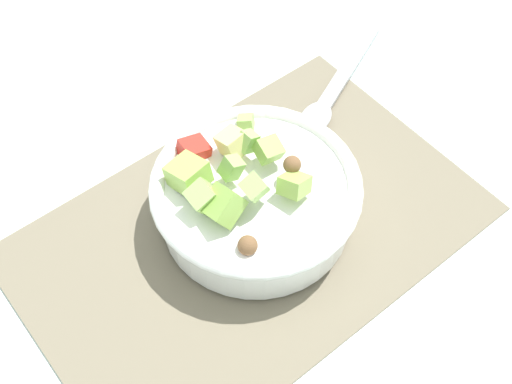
{
  "coord_description": "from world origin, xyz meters",
  "views": [
    {
      "loc": [
        0.25,
        0.32,
        0.62
      ],
      "look_at": [
        -0.02,
        -0.01,
        0.05
      ],
      "focal_mm": 47.34,
      "sensor_mm": 36.0,
      "label": 1
    }
  ],
  "objects": [
    {
      "name": "ground_plane",
      "position": [
        0.0,
        0.0,
        0.0
      ],
      "size": [
        2.4,
        2.4,
        0.0
      ],
      "primitive_type": "plane",
      "color": "silver"
    },
    {
      "name": "placemat",
      "position": [
        0.0,
        0.0,
        0.0
      ],
      "size": [
        0.49,
        0.32,
        0.01
      ],
      "primitive_type": "cube",
      "color": "#756B56",
      "rests_on": "ground_plane"
    },
    {
      "name": "salad_bowl",
      "position": [
        -0.01,
        -0.01,
        0.04
      ],
      "size": [
        0.22,
        0.22,
        0.1
      ],
      "color": "white",
      "rests_on": "placemat"
    },
    {
      "name": "serving_spoon",
      "position": [
        -0.2,
        -0.09,
        0.01
      ],
      "size": [
        0.22,
        0.12,
        0.01
      ],
      "color": "#B7B7BC",
      "rests_on": "placemat"
    }
  ]
}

